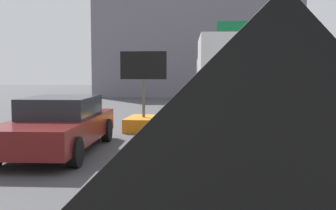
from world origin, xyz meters
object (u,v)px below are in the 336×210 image
Objects in this scene: arrow_board_trailer at (144,116)px; pickup_car at (59,124)px; traffic_cone_mid_lane at (143,188)px; traffic_cone_far_lane at (139,155)px; traffic_cone_curbside at (148,135)px; highway_guide_sign at (251,46)px; box_truck at (225,76)px.

arrow_board_trailer is 0.54× the size of pickup_car.
traffic_cone_mid_lane is at bearing -60.38° from pickup_car.
traffic_cone_far_lane is (-0.36, 2.69, -0.08)m from traffic_cone_mid_lane.
pickup_car is 5.19m from traffic_cone_mid_lane.
arrow_board_trailer is 4.46× the size of traffic_cone_curbside.
highway_guide_sign reaches higher than arrow_board_trailer.
traffic_cone_far_lane is at bearing -39.46° from pickup_car.
traffic_cone_far_lane is at bearing -85.50° from arrow_board_trailer.
traffic_cone_curbside is at bearing 94.19° from traffic_cone_mid_lane.
pickup_car is 15.22m from highway_guide_sign.
box_truck is at bearing 50.04° from arrow_board_trailer.
box_truck is 9.96m from traffic_cone_far_lane.
arrow_board_trailer is 4.31m from pickup_car.
traffic_cone_mid_lane is (0.81, -8.43, -0.11)m from arrow_board_trailer.
pickup_car is (-1.75, -3.93, 0.22)m from arrow_board_trailer.
traffic_cone_mid_lane reaches higher than traffic_cone_far_lane.
traffic_cone_far_lane is 1.00× the size of traffic_cone_curbside.
traffic_cone_mid_lane is at bearing -85.81° from traffic_cone_curbside.
highway_guide_sign is 13.57m from traffic_cone_curbside.
box_truck reaches higher than pickup_car.
arrow_board_trailer is 8.47m from traffic_cone_mid_lane.
highway_guide_sign is 8.30× the size of traffic_cone_far_lane.
traffic_cone_far_lane is (-2.67, -9.47, -1.54)m from box_truck.
traffic_cone_curbside is at bearing -112.08° from box_truck.
highway_guide_sign is at bearing 70.56° from box_truck.
arrow_board_trailer is at bearing 94.50° from traffic_cone_far_lane.
arrow_board_trailer is at bearing -129.96° from box_truck.
pickup_car is at bearing 140.54° from traffic_cone_far_lane.
box_truck is (3.12, 3.73, 1.35)m from arrow_board_trailer.
traffic_cone_curbside is at bearing 90.92° from traffic_cone_far_lane.
box_truck is at bearing 79.22° from traffic_cone_mid_lane.
pickup_car reaches higher than traffic_cone_mid_lane.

